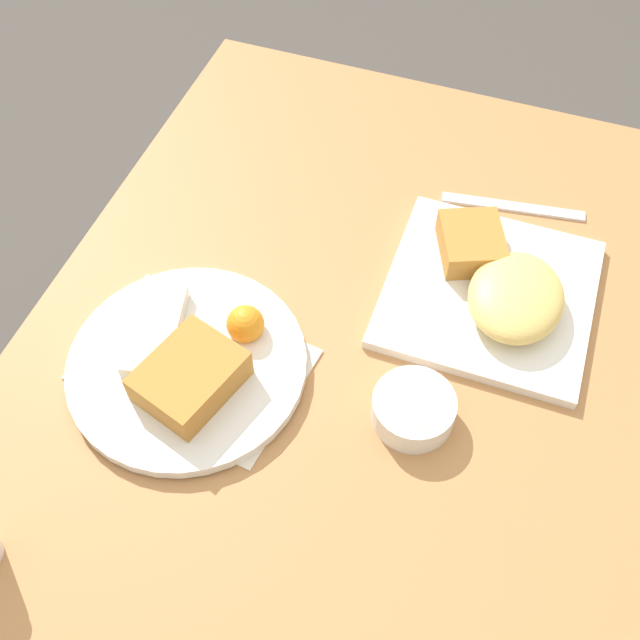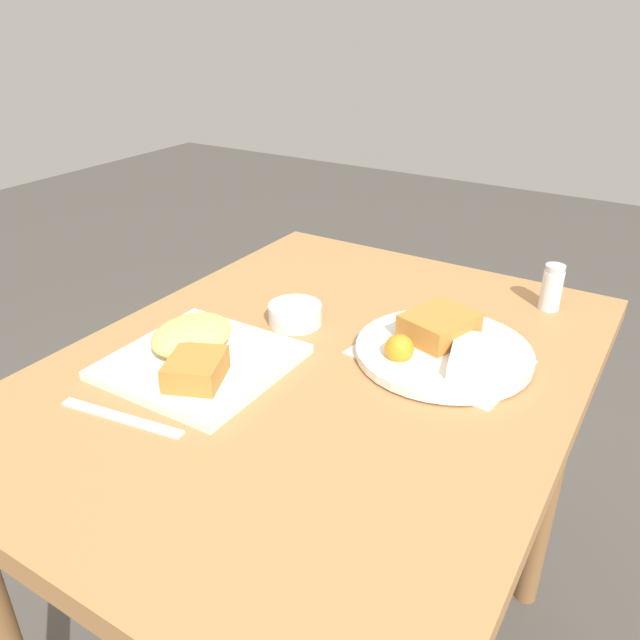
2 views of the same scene
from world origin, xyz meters
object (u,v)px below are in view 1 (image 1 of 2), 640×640
at_px(sauce_ramekin, 413,409).
at_px(plate_square_near, 496,288).
at_px(plate_oval_far, 188,362).
at_px(butter_knife, 513,207).

bearing_deg(sauce_ramekin, plate_square_near, -14.92).
bearing_deg(plate_square_near, plate_oval_far, 125.51).
bearing_deg(butter_knife, plate_square_near, 84.32).
distance_m(sauce_ramekin, butter_knife, 0.35).
distance_m(plate_oval_far, sauce_ramekin, 0.26).
relative_size(plate_square_near, sauce_ramekin, 2.72).
bearing_deg(butter_knife, sauce_ramekin, 74.62).
height_order(plate_square_near, butter_knife, plate_square_near).
xyz_separation_m(plate_square_near, butter_knife, (0.16, 0.01, -0.02)).
bearing_deg(plate_oval_far, plate_square_near, -54.49).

